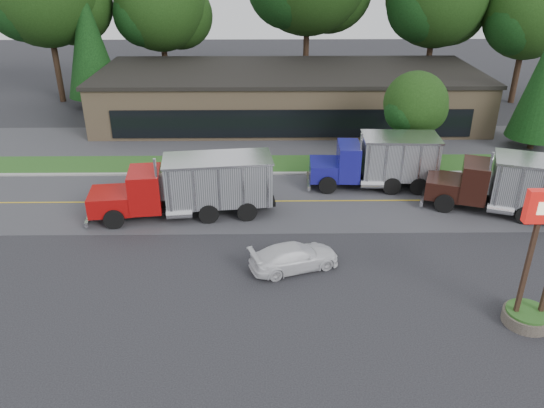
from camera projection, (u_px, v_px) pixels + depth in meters
The scene contains 17 objects.
ground at pixel (268, 289), 23.74m from camera, with size 140.00×140.00×0.00m, color #38383E.
road at pixel (267, 201), 31.83m from camera, with size 60.00×8.00×0.02m, color #505055.
center_line at pixel (267, 201), 31.83m from camera, with size 60.00×0.12×0.01m, color gold.
curb at pixel (267, 174), 35.60m from camera, with size 60.00×0.30×0.12m, color #9E9E99.
grass_verge at pixel (267, 164), 37.21m from camera, with size 60.00×3.40×0.03m, color #20511C.
far_parking at pixel (266, 141), 41.70m from camera, with size 60.00×7.00×0.02m, color #505055.
strip_mall at pixel (289, 96), 46.24m from camera, with size 32.00×12.00×4.00m, color #9C8160.
bilo_sign at pixel (536, 281), 20.73m from camera, with size 2.20×1.90×5.95m.
tree_far_b at pixel (162, 9), 50.60m from camera, with size 9.15×8.61×13.05m.
tree_far_d at pixel (437, 1), 49.65m from camera, with size 10.07×9.48×14.37m.
tree_far_e at pixel (528, 19), 48.55m from camera, with size 8.54×8.04×12.18m.
evergreen_left at pixel (89, 41), 47.82m from camera, with size 4.88×4.88×11.08m.
tree_verge at pixel (416, 106), 35.57m from camera, with size 4.54×4.27×6.47m.
dump_truck_red at pixel (193, 185), 29.53m from camera, with size 10.39×3.69×3.36m.
dump_truck_blue at pixel (381, 160), 33.01m from camera, with size 8.01×2.98×3.36m.
dump_truck_maroon at pixel (516, 184), 29.66m from camera, with size 8.88×5.25×3.36m.
rally_car at pixel (294, 257), 25.01m from camera, with size 1.74×4.28×1.24m, color white.
Camera 1 is at (-0.08, -19.65, 13.85)m, focal length 35.00 mm.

